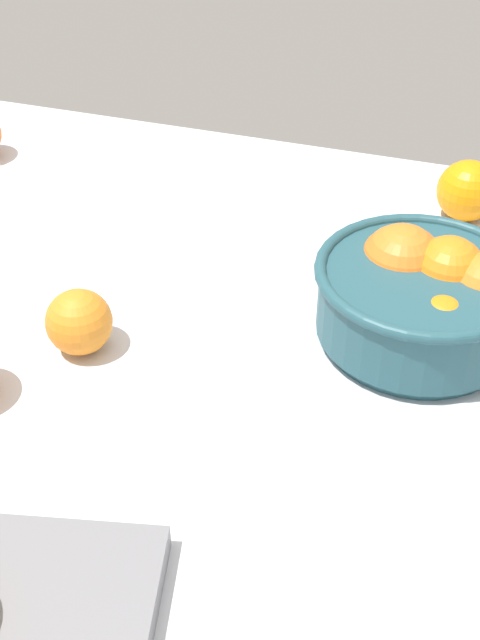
# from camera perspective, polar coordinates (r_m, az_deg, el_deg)

# --- Properties ---
(ground_plane) EXTENTS (1.20, 1.09, 0.03)m
(ground_plane) POSITION_cam_1_polar(r_m,az_deg,el_deg) (0.79, 1.30, -6.89)
(ground_plane) COLOR silver
(fruit_bowl) EXTENTS (0.21, 0.21, 0.11)m
(fruit_bowl) POSITION_cam_1_polar(r_m,az_deg,el_deg) (0.85, 12.40, 1.56)
(fruit_bowl) COLOR #234C56
(fruit_bowl) RESTS_ON ground_plane
(loose_orange_0) EXTENTS (0.07, 0.07, 0.07)m
(loose_orange_0) POSITION_cam_1_polar(r_m,az_deg,el_deg) (0.84, -10.94, -0.13)
(loose_orange_0) COLOR orange
(loose_orange_0) RESTS_ON ground_plane
(loose_orange_1) EXTENTS (0.08, 0.08, 0.08)m
(loose_orange_1) POSITION_cam_1_polar(r_m,az_deg,el_deg) (1.07, 15.27, 8.51)
(loose_orange_1) COLOR orange
(loose_orange_1) RESTS_ON ground_plane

